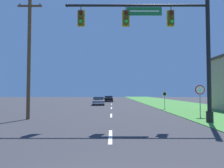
{
  "coord_description": "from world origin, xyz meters",
  "views": [
    {
      "loc": [
        0.07,
        -2.93,
        1.96
      ],
      "look_at": [
        0.0,
        24.71,
        3.11
      ],
      "focal_mm": 32.0,
      "sensor_mm": 36.0,
      "label": 1
    }
  ],
  "objects_px": {
    "car_ahead": "(99,101)",
    "stop_sign": "(201,94)",
    "far_car": "(109,99)",
    "utility_pole_near": "(30,54)",
    "route_sign_post": "(165,96)",
    "signal_mast": "(170,40)"
  },
  "relations": [
    {
      "from": "stop_sign",
      "to": "utility_pole_near",
      "type": "distance_m",
      "value": 13.52
    },
    {
      "from": "car_ahead",
      "to": "far_car",
      "type": "relative_size",
      "value": 0.95
    },
    {
      "from": "signal_mast",
      "to": "stop_sign",
      "type": "xyz_separation_m",
      "value": [
        3.2,
        2.92,
        -3.53
      ]
    },
    {
      "from": "car_ahead",
      "to": "utility_pole_near",
      "type": "bearing_deg",
      "value": -103.42
    },
    {
      "from": "utility_pole_near",
      "to": "car_ahead",
      "type": "bearing_deg",
      "value": 76.58
    },
    {
      "from": "car_ahead",
      "to": "far_car",
      "type": "bearing_deg",
      "value": 82.49
    },
    {
      "from": "far_car",
      "to": "utility_pole_near",
      "type": "distance_m",
      "value": 28.39
    },
    {
      "from": "stop_sign",
      "to": "far_car",
      "type": "bearing_deg",
      "value": 106.36
    },
    {
      "from": "car_ahead",
      "to": "route_sign_post",
      "type": "height_order",
      "value": "route_sign_post"
    },
    {
      "from": "far_car",
      "to": "route_sign_post",
      "type": "bearing_deg",
      "value": -70.09
    },
    {
      "from": "far_car",
      "to": "stop_sign",
      "type": "xyz_separation_m",
      "value": [
        7.71,
        -26.27,
        1.26
      ]
    },
    {
      "from": "car_ahead",
      "to": "stop_sign",
      "type": "distance_m",
      "value": 18.07
    },
    {
      "from": "signal_mast",
      "to": "car_ahead",
      "type": "xyz_separation_m",
      "value": [
        -5.92,
        18.46,
        -4.79
      ]
    },
    {
      "from": "stop_sign",
      "to": "utility_pole_near",
      "type": "bearing_deg",
      "value": -174.44
    },
    {
      "from": "car_ahead",
      "to": "route_sign_post",
      "type": "xyz_separation_m",
      "value": [
        8.25,
        -8.15,
        0.92
      ]
    },
    {
      "from": "signal_mast",
      "to": "stop_sign",
      "type": "height_order",
      "value": "signal_mast"
    },
    {
      "from": "signal_mast",
      "to": "route_sign_post",
      "type": "relative_size",
      "value": 4.75
    },
    {
      "from": "utility_pole_near",
      "to": "stop_sign",
      "type": "bearing_deg",
      "value": 5.56
    },
    {
      "from": "car_ahead",
      "to": "stop_sign",
      "type": "xyz_separation_m",
      "value": [
        9.12,
        -15.54,
        1.26
      ]
    },
    {
      "from": "signal_mast",
      "to": "far_car",
      "type": "height_order",
      "value": "signal_mast"
    },
    {
      "from": "far_car",
      "to": "stop_sign",
      "type": "height_order",
      "value": "stop_sign"
    },
    {
      "from": "far_car",
      "to": "utility_pole_near",
      "type": "relative_size",
      "value": 0.5
    }
  ]
}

